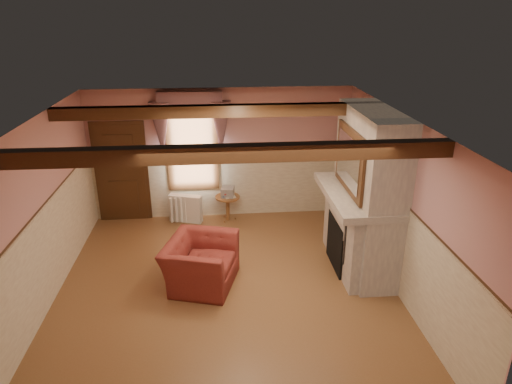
{
  "coord_description": "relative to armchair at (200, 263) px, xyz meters",
  "views": [
    {
      "loc": [
        -0.1,
        -6.32,
        4.27
      ],
      "look_at": [
        0.55,
        0.8,
        1.39
      ],
      "focal_mm": 32.0,
      "sensor_mm": 36.0,
      "label": 1
    }
  ],
  "objects": [
    {
      "name": "overmantel_mirror",
      "position": [
        2.48,
        0.35,
        1.58
      ],
      "size": [
        0.06,
        1.44,
        1.04
      ],
      "primitive_type": "cube",
      "color": "silver",
      "rests_on": "fireplace"
    },
    {
      "name": "chair_rail",
      "position": [
        0.42,
        -0.25,
        1.11
      ],
      "size": [
        5.5,
        6.0,
        0.08
      ],
      "primitive_type": null,
      "color": "black",
      "rests_on": "wainscot"
    },
    {
      "name": "wainscot",
      "position": [
        0.42,
        -0.25,
        0.36
      ],
      "size": [
        5.5,
        6.0,
        1.5
      ],
      "primitive_type": null,
      "color": "beige",
      "rests_on": "floor"
    },
    {
      "name": "oil_lamp",
      "position": [
        2.67,
        0.84,
        1.17
      ],
      "size": [
        0.11,
        0.11,
        0.28
      ],
      "primitive_type": "cylinder",
      "color": "#B79333",
      "rests_on": "mantel"
    },
    {
      "name": "radiator",
      "position": [
        -0.38,
        2.45,
        -0.09
      ],
      "size": [
        0.72,
        0.38,
        0.6
      ],
      "primitive_type": "cube",
      "rotation": [
        0.0,
        0.0,
        -0.3
      ],
      "color": "silver",
      "rests_on": "floor"
    },
    {
      "name": "ceiling_beam_back",
      "position": [
        0.42,
        0.95,
        2.31
      ],
      "size": [
        5.5,
        0.18,
        0.2
      ],
      "primitive_type": "cube",
      "color": "black",
      "rests_on": "ceiling"
    },
    {
      "name": "floor",
      "position": [
        0.42,
        -0.25,
        -0.39
      ],
      "size": [
        5.5,
        6.0,
        0.01
      ],
      "primitive_type": "cube",
      "color": "brown",
      "rests_on": "ground"
    },
    {
      "name": "window",
      "position": [
        -0.18,
        2.72,
        1.26
      ],
      "size": [
        1.06,
        0.08,
        2.02
      ],
      "primitive_type": "cube",
      "color": "white",
      "rests_on": "wall_back"
    },
    {
      "name": "wall_right",
      "position": [
        3.17,
        -0.25,
        1.01
      ],
      "size": [
        0.02,
        6.0,
        2.8
      ],
      "primitive_type": "cube",
      "color": "tan",
      "rests_on": "floor"
    },
    {
      "name": "firebox",
      "position": [
        2.42,
        0.35,
        0.06
      ],
      "size": [
        0.2,
        0.95,
        0.9
      ],
      "primitive_type": "cube",
      "color": "black",
      "rests_on": "floor"
    },
    {
      "name": "side_table",
      "position": [
        0.53,
        2.45,
        -0.12
      ],
      "size": [
        0.65,
        0.65,
        0.55
      ],
      "primitive_type": "cylinder",
      "rotation": [
        0.0,
        0.0,
        -0.28
      ],
      "color": "brown",
      "rests_on": "floor"
    },
    {
      "name": "book_stack",
      "position": [
        0.53,
        2.46,
        0.26
      ],
      "size": [
        0.31,
        0.36,
        0.2
      ],
      "primitive_type": "cube",
      "rotation": [
        0.0,
        0.0,
        -0.15
      ],
      "color": "#B7AD8C",
      "rests_on": "side_table"
    },
    {
      "name": "door",
      "position": [
        -1.68,
        2.69,
        0.66
      ],
      "size": [
        1.1,
        0.1,
        2.1
      ],
      "primitive_type": "cube",
      "color": "black",
      "rests_on": "floor"
    },
    {
      "name": "mantel",
      "position": [
        2.67,
        0.35,
        0.97
      ],
      "size": [
        1.05,
        2.05,
        0.12
      ],
      "primitive_type": "cube",
      "color": "gray",
      "rests_on": "fireplace"
    },
    {
      "name": "ceiling_beam_front",
      "position": [
        0.42,
        -1.45,
        2.31
      ],
      "size": [
        5.5,
        0.18,
        0.2
      ],
      "primitive_type": "cube",
      "color": "black",
      "rests_on": "ceiling"
    },
    {
      "name": "window_drapes",
      "position": [
        -0.18,
        2.63,
        1.86
      ],
      "size": [
        1.3,
        0.14,
        1.4
      ],
      "primitive_type": "cube",
      "color": "gray",
      "rests_on": "wall_back"
    },
    {
      "name": "candle_red",
      "position": [
        2.67,
        -0.23,
        1.11
      ],
      "size": [
        0.06,
        0.06,
        0.16
      ],
      "primitive_type": "cylinder",
      "color": "#AD1A15",
      "rests_on": "mantel"
    },
    {
      "name": "wall_front",
      "position": [
        0.42,
        -3.25,
        1.01
      ],
      "size": [
        5.5,
        0.02,
        2.8
      ],
      "primitive_type": "cube",
      "color": "tan",
      "rests_on": "floor"
    },
    {
      "name": "ceiling",
      "position": [
        0.42,
        -0.25,
        2.41
      ],
      "size": [
        5.5,
        6.0,
        0.01
      ],
      "primitive_type": "cube",
      "color": "silver",
      "rests_on": "wall_back"
    },
    {
      "name": "mantel_clock",
      "position": [
        2.67,
        1.1,
        1.13
      ],
      "size": [
        0.14,
        0.24,
        0.2
      ],
      "primitive_type": "cube",
      "color": "black",
      "rests_on": "mantel"
    },
    {
      "name": "jar_yellow",
      "position": [
        2.67,
        0.08,
        1.09
      ],
      "size": [
        0.06,
        0.06,
        0.12
      ],
      "primitive_type": "cylinder",
      "color": "gold",
      "rests_on": "mantel"
    },
    {
      "name": "armchair",
      "position": [
        0.0,
        0.0,
        0.0
      ],
      "size": [
        1.34,
        1.45,
        0.78
      ],
      "primitive_type": "imported",
      "rotation": [
        0.0,
        0.0,
        1.29
      ],
      "color": "maroon",
      "rests_on": "floor"
    },
    {
      "name": "wall_left",
      "position": [
        -2.33,
        -0.25,
        1.01
      ],
      "size": [
        0.02,
        6.0,
        2.8
      ],
      "primitive_type": "cube",
      "color": "tan",
      "rests_on": "floor"
    },
    {
      "name": "fireplace",
      "position": [
        2.85,
        0.35,
        1.01
      ],
      "size": [
        0.85,
        2.0,
        2.8
      ],
      "primitive_type": "cube",
      "color": "gray",
      "rests_on": "floor"
    },
    {
      "name": "wall_back",
      "position": [
        0.42,
        2.75,
        1.01
      ],
      "size": [
        5.5,
        0.02,
        2.8
      ],
      "primitive_type": "cube",
      "color": "tan",
      "rests_on": "floor"
    },
    {
      "name": "bowl",
      "position": [
        2.67,
        0.27,
        1.07
      ],
      "size": [
        0.33,
        0.33,
        0.08
      ],
      "primitive_type": "imported",
      "color": "brown",
      "rests_on": "mantel"
    }
  ]
}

